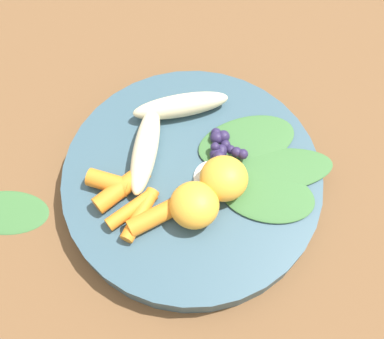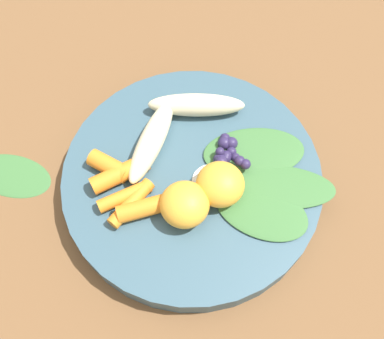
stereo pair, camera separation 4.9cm
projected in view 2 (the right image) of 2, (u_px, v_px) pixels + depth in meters
The scene contains 17 objects.
ground_plane at pixel (192, 186), 0.53m from camera, with size 2.40×2.40×0.00m, color brown.
bowl at pixel (192, 180), 0.51m from camera, with size 0.29×0.29×0.03m, color #385666.
banana_peeled_left at pixel (152, 141), 0.50m from camera, with size 0.11×0.03×0.03m, color beige.
banana_peeled_right at pixel (196, 105), 0.53m from camera, with size 0.11×0.03×0.03m, color beige.
orange_segment_near at pixel (220, 184), 0.47m from camera, with size 0.05×0.05×0.04m, color #F4A833.
orange_segment_far at pixel (185, 204), 0.46m from camera, with size 0.05×0.05×0.04m, color #F4A833.
carrot_front at pixel (109, 166), 0.49m from camera, with size 0.02×0.02×0.05m, color orange.
carrot_mid_left at pixel (120, 174), 0.49m from camera, with size 0.02×0.02×0.06m, color orange.
carrot_mid_right at pixel (124, 196), 0.48m from camera, with size 0.01×0.01×0.06m, color orange.
carrot_rear at pixel (131, 203), 0.48m from camera, with size 0.01×0.01×0.06m, color orange.
carrot_small at pixel (146, 208), 0.47m from camera, with size 0.02×0.02×0.06m, color orange.
blueberry_pile at pixel (227, 154), 0.50m from camera, with size 0.05×0.05×0.02m.
coconut_shred_patch at pixel (211, 183), 0.49m from camera, with size 0.04×0.04×0.00m, color white.
kale_leaf_left at pixel (261, 210), 0.48m from camera, with size 0.10×0.06×0.01m, color #3D7038.
kale_leaf_right at pixel (272, 186), 0.49m from camera, with size 0.14×0.05×0.01m, color #3D7038.
kale_leaf_rear at pixel (254, 152), 0.51m from camera, with size 0.11×0.06×0.01m, color #3D7038.
kale_leaf_stray at pixel (11, 175), 0.53m from camera, with size 0.10×0.05×0.01m, color #3D7038.
Camera 2 is at (-0.10, 0.20, 0.48)m, focal length 42.48 mm.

